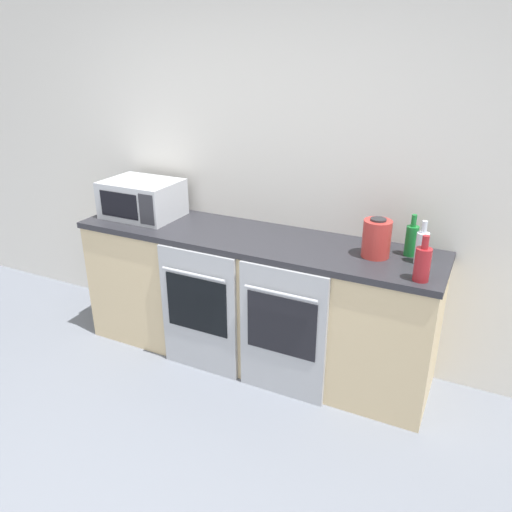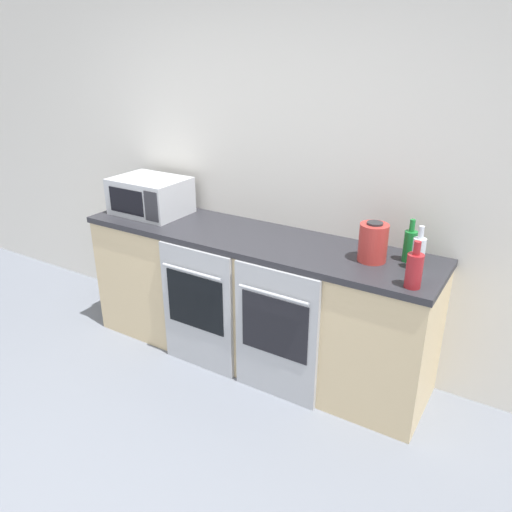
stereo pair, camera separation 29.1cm
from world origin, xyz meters
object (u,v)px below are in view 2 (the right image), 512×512
bottle_red (414,269)px  bottle_clear (418,253)px  microwave (150,196)px  bottle_green (410,245)px  kettle (373,242)px  oven_left (197,309)px  oven_right (275,335)px

bottle_red → bottle_clear: bearing=100.0°
microwave → bottle_green: (1.89, 0.10, -0.03)m
bottle_red → kettle: bottle_red is taller
microwave → kettle: 1.70m
bottle_red → oven_left: bearing=-175.6°
microwave → bottle_red: size_ratio=2.08×
oven_left → bottle_red: size_ratio=3.48×
microwave → oven_right: bearing=-14.8°
oven_right → bottle_red: bottle_red is taller
oven_left → oven_right: (0.60, 0.00, 0.00)m
oven_right → kettle: bearing=36.0°
bottle_red → bottle_green: 0.35m
bottle_red → oven_right: bearing=-172.1°
oven_left → kettle: bearing=17.2°
oven_right → bottle_clear: 0.97m
oven_left → bottle_red: bearing=4.4°
microwave → bottle_red: microwave is taller
oven_left → kettle: (1.05, 0.33, 0.59)m
oven_right → bottle_clear: size_ratio=3.48×
oven_left → bottle_red: 1.47m
microwave → bottle_green: 1.89m
oven_right → kettle: kettle is taller
oven_left → bottle_clear: bottle_clear is taller
oven_right → bottle_clear: (0.70, 0.34, 0.57)m
bottle_red → kettle: bearing=143.1°
oven_right → bottle_green: 0.96m
bottle_green → bottle_clear: bearing=-50.9°
kettle → microwave: bearing=179.8°
bottle_red → microwave: bearing=173.5°
oven_left → kettle: 1.25m
bottle_clear → microwave: bearing=-179.7°
microwave → kettle: size_ratio=2.24×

